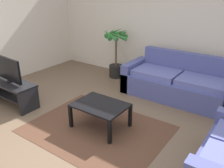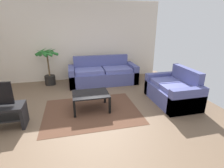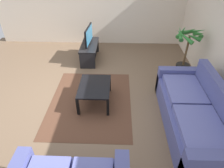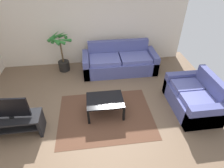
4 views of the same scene
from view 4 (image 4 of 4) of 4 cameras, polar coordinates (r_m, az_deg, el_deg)
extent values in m
plane|color=brown|center=(4.18, -3.56, -13.51)|extent=(6.60, 6.60, 0.00)
cube|color=beige|center=(5.97, -6.43, 18.42)|extent=(6.00, 0.06, 2.70)
cube|color=#4C518C|center=(5.84, 2.39, 5.79)|extent=(2.27, 0.90, 0.42)
cube|color=#4C518C|center=(5.94, 1.92, 11.35)|extent=(1.91, 0.16, 0.48)
cube|color=#4C518C|center=(5.72, -8.03, 5.91)|extent=(0.18, 0.90, 0.62)
cube|color=#4C518C|center=(6.03, 12.34, 7.13)|extent=(0.18, 0.90, 0.62)
cube|color=#5D63A4|center=(5.60, -2.32, 7.58)|extent=(0.92, 0.66, 0.12)
cube|color=#5D63A4|center=(5.75, 7.29, 8.12)|extent=(0.92, 0.66, 0.12)
cube|color=#4C518C|center=(4.88, 23.41, -4.88)|extent=(0.90, 1.44, 0.42)
cube|color=#4C518C|center=(4.81, 28.53, -0.32)|extent=(0.16, 1.08, 0.48)
cube|color=#4C518C|center=(4.45, 27.27, -9.17)|extent=(0.90, 0.18, 0.62)
cube|color=#4C518C|center=(5.24, 20.70, 0.42)|extent=(0.90, 0.18, 0.62)
cube|color=#5D63A4|center=(4.52, 25.15, -4.61)|extent=(0.66, 0.50, 0.12)
cube|color=#5D63A4|center=(4.87, 22.29, -0.51)|extent=(0.66, 0.50, 0.12)
cube|color=black|center=(4.27, -28.63, -9.26)|extent=(1.10, 0.45, 0.04)
cube|color=black|center=(4.43, -27.72, -11.44)|extent=(1.02, 0.39, 0.03)
cube|color=black|center=(4.24, -21.17, -11.15)|extent=(0.06, 0.41, 0.47)
cube|color=black|center=(4.09, -29.79, -6.43)|extent=(0.81, 0.10, 0.45)
cube|color=teal|center=(4.10, -29.69, -6.22)|extent=(0.75, 0.06, 0.40)
cylinder|color=black|center=(4.24, -28.79, -8.88)|extent=(0.10, 0.10, 0.04)
cube|color=black|center=(4.22, -2.22, -5.02)|extent=(0.84, 0.63, 0.03)
cube|color=black|center=(4.15, -7.30, -10.26)|extent=(0.05, 0.05, 0.39)
cube|color=black|center=(4.20, 3.70, -9.31)|extent=(0.05, 0.05, 0.39)
cube|color=black|center=(4.57, -7.48, -4.95)|extent=(0.05, 0.05, 0.39)
cube|color=black|center=(4.61, 2.41, -4.15)|extent=(0.05, 0.05, 0.39)
cube|color=#513323|center=(4.43, -1.97, -9.74)|extent=(2.20, 1.70, 0.01)
cylinder|color=black|center=(6.12, -14.67, 5.52)|extent=(0.34, 0.34, 0.31)
cylinder|color=brown|center=(5.87, -15.46, 9.91)|extent=(0.05, 0.05, 0.74)
cone|color=#2B722E|center=(5.69, -14.33, 13.91)|extent=(0.12, 0.37, 0.22)
cone|color=#2B722E|center=(5.84, -14.88, 14.43)|extent=(0.40, 0.31, 0.24)
cone|color=#2B722E|center=(5.89, -16.24, 14.40)|extent=(0.42, 0.16, 0.24)
cone|color=#2B722E|center=(5.88, -17.78, 14.04)|extent=(0.39, 0.43, 0.26)
cone|color=#2B722E|center=(5.74, -17.97, 13.46)|extent=(0.11, 0.37, 0.22)
cone|color=#2B722E|center=(5.58, -17.67, 12.87)|extent=(0.39, 0.34, 0.24)
cone|color=#2B722E|center=(5.51, -16.60, 12.75)|extent=(0.45, 0.14, 0.25)
cone|color=#2B722E|center=(5.52, -14.68, 13.15)|extent=(0.42, 0.39, 0.26)
camera|label=1|loc=(2.63, 63.17, -8.15)|focal=38.66mm
camera|label=2|loc=(1.36, -15.33, -79.75)|focal=27.56mm
camera|label=3|loc=(5.01, 40.28, 23.80)|focal=31.54mm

